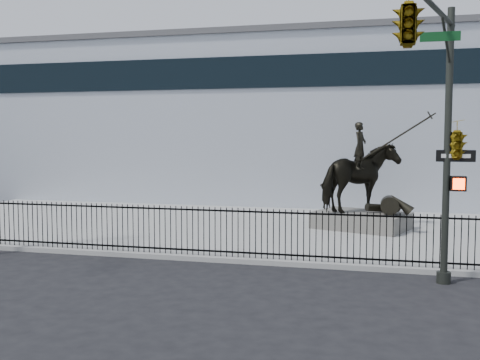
# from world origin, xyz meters

# --- Properties ---
(ground) EXTENTS (120.00, 120.00, 0.00)m
(ground) POSITION_xyz_m (0.00, 0.00, 0.00)
(ground) COLOR black
(ground) RESTS_ON ground
(plaza) EXTENTS (30.00, 12.00, 0.15)m
(plaza) POSITION_xyz_m (0.00, 7.00, 0.07)
(plaza) COLOR #9A9B98
(plaza) RESTS_ON ground
(building) EXTENTS (44.00, 14.00, 9.00)m
(building) POSITION_xyz_m (0.00, 20.00, 4.50)
(building) COLOR silver
(building) RESTS_ON ground
(picket_fence) EXTENTS (22.10, 0.10, 1.50)m
(picket_fence) POSITION_xyz_m (0.00, 1.25, 0.90)
(picket_fence) COLOR black
(picket_fence) RESTS_ON plaza
(statue_plinth) EXTENTS (4.04, 3.40, 0.64)m
(statue_plinth) POSITION_xyz_m (4.67, 7.54, 0.47)
(statue_plinth) COLOR #585651
(statue_plinth) RESTS_ON plaza
(equestrian_statue) EXTENTS (4.15, 3.35, 3.73)m
(equestrian_statue) POSITION_xyz_m (4.73, 7.51, 2.14)
(equestrian_statue) COLOR black
(equestrian_statue) RESTS_ON statue_plinth
(traffic_signal_right) EXTENTS (2.17, 6.86, 7.00)m
(traffic_signal_right) POSITION_xyz_m (6.47, -2.00, 4.85)
(traffic_signal_right) COLOR #252822
(traffic_signal_right) RESTS_ON ground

